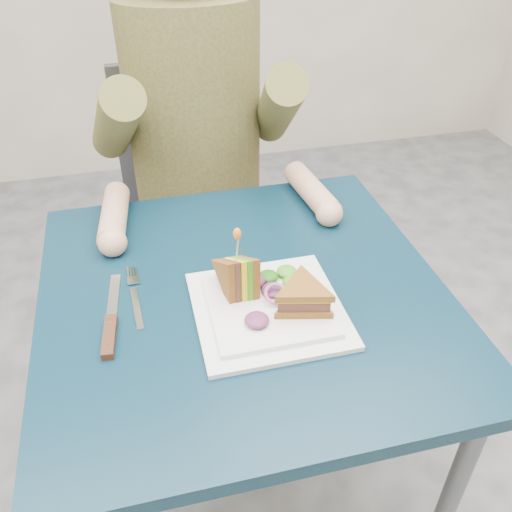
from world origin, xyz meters
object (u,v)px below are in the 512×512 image
object	(u,v)px
diner	(194,92)
plate	(268,308)
chair	(197,200)
sandwich_flat	(303,297)
table	(244,321)
knife	(110,329)
sandwich_upright	(238,277)
fork	(135,298)

from	to	relation	value
diner	plate	xyz separation A→B (m)	(0.03, -0.62, -0.18)
chair	diner	world-z (taller)	diner
chair	sandwich_flat	xyz separation A→B (m)	(0.08, -0.76, 0.23)
table	diner	world-z (taller)	diner
plate	knife	xyz separation A→B (m)	(-0.27, 0.02, -0.00)
chair	knife	distance (m)	0.78
plate	sandwich_upright	bearing A→B (deg)	134.22
diner	knife	world-z (taller)	diner
chair	sandwich_upright	size ratio (longest dim) A/B	7.52
table	fork	bearing A→B (deg)	173.49
table	knife	world-z (taller)	knife
sandwich_flat	knife	xyz separation A→B (m)	(-0.33, 0.04, -0.04)
fork	knife	xyz separation A→B (m)	(-0.05, -0.08, 0.00)
sandwich_flat	fork	distance (m)	0.31
diner	sandwich_upright	bearing A→B (deg)	-91.47
sandwich_upright	knife	xyz separation A→B (m)	(-0.23, -0.03, -0.05)
chair	plate	distance (m)	0.76
plate	fork	distance (m)	0.25
plate	table	bearing A→B (deg)	112.57
chair	knife	bearing A→B (deg)	-108.89
table	sandwich_flat	xyz separation A→B (m)	(0.08, -0.09, 0.12)
chair	fork	world-z (taller)	chair
chair	diner	size ratio (longest dim) A/B	1.25
table	chair	size ratio (longest dim) A/B	0.81
sandwich_upright	knife	bearing A→B (deg)	-173.08
diner	knife	xyz separation A→B (m)	(-0.25, -0.61, -0.18)
plate	sandwich_flat	world-z (taller)	sandwich_flat
table	fork	distance (m)	0.22
chair	plate	bearing A→B (deg)	-87.74
chair	plate	world-z (taller)	chair
sandwich_flat	sandwich_upright	bearing A→B (deg)	144.68
sandwich_upright	table	bearing A→B (deg)	58.89
plate	sandwich_upright	xyz separation A→B (m)	(-0.04, 0.04, 0.05)
sandwich_upright	fork	xyz separation A→B (m)	(-0.18, 0.05, -0.05)
table	fork	world-z (taller)	fork
fork	knife	world-z (taller)	knife
diner	sandwich_upright	world-z (taller)	diner
sandwich_flat	table	bearing A→B (deg)	131.58
sandwich_upright	fork	size ratio (longest dim) A/B	0.69
table	fork	xyz separation A→B (m)	(-0.20, 0.02, 0.08)
sandwich_flat	chair	bearing A→B (deg)	96.31
fork	knife	size ratio (longest dim) A/B	0.81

